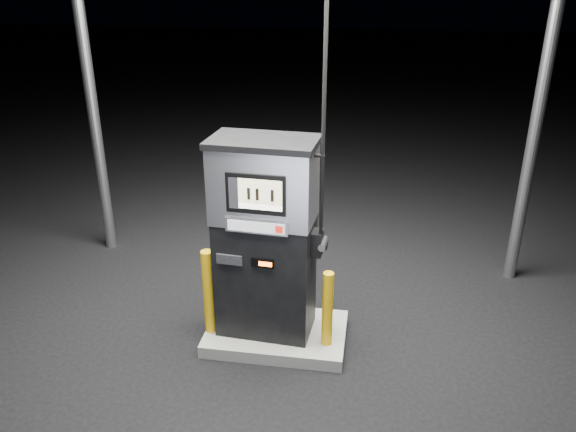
# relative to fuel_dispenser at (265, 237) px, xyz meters

# --- Properties ---
(ground) EXTENTS (80.00, 80.00, 0.00)m
(ground) POSITION_rel_fuel_dispenser_xyz_m (0.12, -0.01, -1.31)
(ground) COLOR black
(ground) RESTS_ON ground
(pump_island) EXTENTS (1.60, 1.00, 0.15)m
(pump_island) POSITION_rel_fuel_dispenser_xyz_m (0.12, -0.01, -1.24)
(pump_island) COLOR slate
(pump_island) RESTS_ON ground
(fuel_dispenser) EXTENTS (1.27, 0.74, 4.70)m
(fuel_dispenser) POSITION_rel_fuel_dispenser_xyz_m (0.00, 0.00, 0.00)
(fuel_dispenser) COLOR black
(fuel_dispenser) RESTS_ON pump_island
(bollard_left) EXTENTS (0.18, 0.18, 1.02)m
(bollard_left) POSITION_rel_fuel_dispenser_xyz_m (-0.62, -0.16, -0.65)
(bollard_left) COLOR #D7A10B
(bollard_left) RESTS_ON pump_island
(bollard_right) EXTENTS (0.15, 0.15, 0.89)m
(bollard_right) POSITION_rel_fuel_dispenser_xyz_m (0.72, -0.20, -0.72)
(bollard_right) COLOR #D7A10B
(bollard_right) RESTS_ON pump_island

